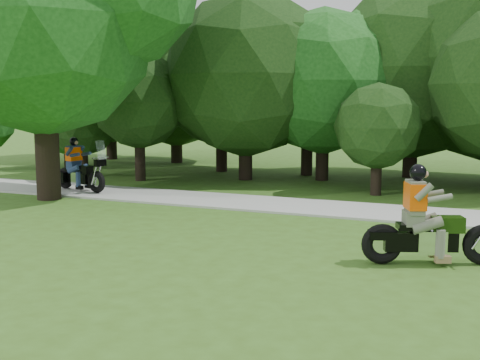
% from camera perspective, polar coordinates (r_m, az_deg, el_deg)
% --- Properties ---
extents(ground, '(100.00, 100.00, 0.00)m').
position_cam_1_polar(ground, '(7.92, 12.58, -14.11)').
color(ground, '#385B1A').
rests_on(ground, ground).
extents(walkway, '(60.00, 2.20, 0.06)m').
position_cam_1_polar(walkway, '(15.57, 17.74, -3.26)').
color(walkway, '#A9A9A4').
rests_on(walkway, ground).
extents(chopper_motorcycle, '(2.43, 1.28, 1.79)m').
position_cam_1_polar(chopper_motorcycle, '(11.07, 17.22, -4.35)').
color(chopper_motorcycle, black).
rests_on(chopper_motorcycle, ground).
extents(touring_motorcycle, '(2.15, 0.99, 1.65)m').
position_cam_1_polar(touring_motorcycle, '(19.27, -15.17, 0.82)').
color(touring_motorcycle, black).
rests_on(touring_motorcycle, walkway).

